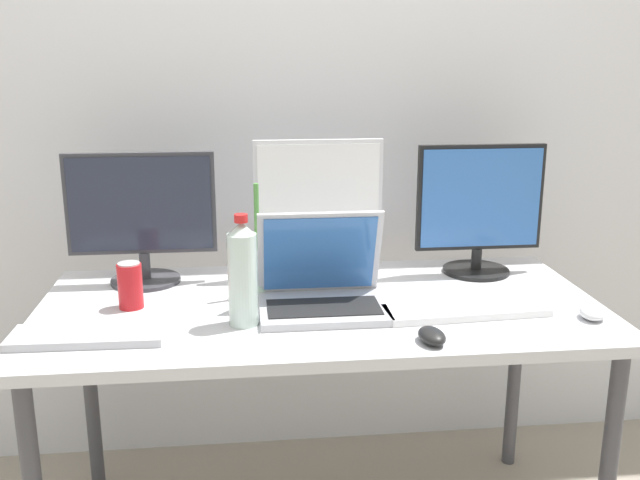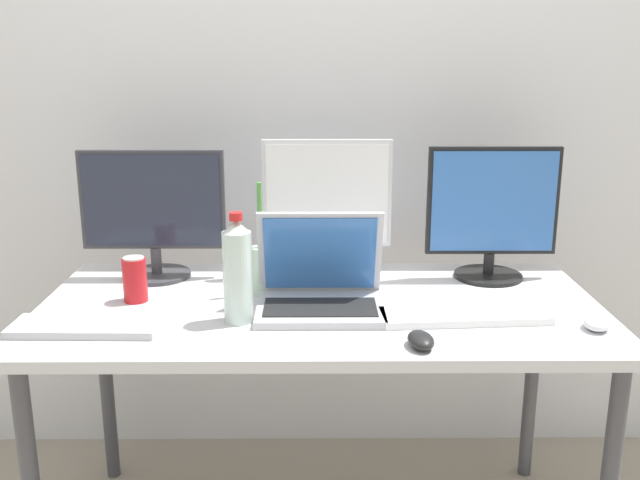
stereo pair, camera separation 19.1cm
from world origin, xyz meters
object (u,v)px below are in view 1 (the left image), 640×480
keyboard_main (466,311)px  mouse_by_laptop (592,312)px  work_desk (320,325)px  laptop_silver (320,287)px  monitor_right (480,209)px  monitor_left (142,215)px  monitor_center (318,207)px  bamboo_vase (258,269)px  soda_can_near_keyboard (130,286)px  mouse_by_keyboard (432,336)px  water_bottle (243,274)px  keyboard_aux (87,336)px

keyboard_main → mouse_by_laptop: 0.32m
work_desk → laptop_silver: laptop_silver is taller
monitor_right → mouse_by_laptop: bearing=-67.6°
monitor_left → keyboard_main: monitor_left is taller
monitor_center → bamboo_vase: bearing=-137.6°
laptop_silver → soda_can_near_keyboard: laptop_silver is taller
monitor_center → mouse_by_laptop: monitor_center is taller
keyboard_main → mouse_by_laptop: size_ratio=4.77×
work_desk → soda_can_near_keyboard: soda_can_near_keyboard is taller
keyboard_main → bamboo_vase: (-0.54, 0.20, 0.07)m
keyboard_main → soda_can_near_keyboard: size_ratio=3.44×
monitor_center → mouse_by_keyboard: monitor_center is taller
monitor_right → monitor_center: bearing=177.1°
monitor_center → mouse_by_keyboard: bearing=-69.1°
mouse_by_laptop → water_bottle: size_ratio=0.32×
monitor_left → bamboo_vase: size_ratio=1.34×
monitor_left → keyboard_main: bearing=-22.8°
monitor_center → laptop_silver: size_ratio=1.25×
soda_can_near_keyboard → water_bottle: bearing=-27.4°
laptop_silver → mouse_by_laptop: (0.69, -0.15, -0.04)m
mouse_by_laptop → keyboard_aux: bearing=-160.3°
monitor_right → bamboo_vase: (-0.68, -0.15, -0.12)m
keyboard_aux → mouse_by_laptop: (1.27, 0.00, 0.01)m
water_bottle → mouse_by_keyboard: bearing=-20.8°
mouse_by_laptop → soda_can_near_keyboard: (-1.20, 0.22, 0.05)m
monitor_left → bamboo_vase: monitor_left is taller
keyboard_aux → bamboo_vase: bearing=34.2°
monitor_left → keyboard_main: 0.97m
monitor_center → bamboo_vase: 0.29m
work_desk → monitor_left: 0.62m
laptop_silver → keyboard_aux: bearing=-165.1°
water_bottle → bamboo_vase: bearing=78.7°
monitor_center → keyboard_main: (0.35, -0.38, -0.21)m
keyboard_aux → laptop_silver: bearing=16.1°
monitor_right → bamboo_vase: size_ratio=1.24×
monitor_left → soda_can_near_keyboard: size_ratio=3.43×
water_bottle → bamboo_vase: bamboo_vase is taller
monitor_right → soda_can_near_keyboard: bearing=-168.8°
keyboard_main → soda_can_near_keyboard: soda_can_near_keyboard is taller
monitor_center → soda_can_near_keyboard: (-0.53, -0.23, -0.15)m
monitor_right → bamboo_vase: bearing=-167.8°
monitor_left → soda_can_near_keyboard: monitor_left is taller
keyboard_main → mouse_by_keyboard: size_ratio=4.52×
monitor_left → water_bottle: 0.48m
monitor_center → keyboard_main: 0.55m
keyboard_aux → water_bottle: size_ratio=1.27×
bamboo_vase → laptop_silver: bearing=-35.3°
keyboard_aux → soda_can_near_keyboard: soda_can_near_keyboard is taller
mouse_by_keyboard → soda_can_near_keyboard: soda_can_near_keyboard is taller
monitor_right → mouse_by_keyboard: 0.63m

